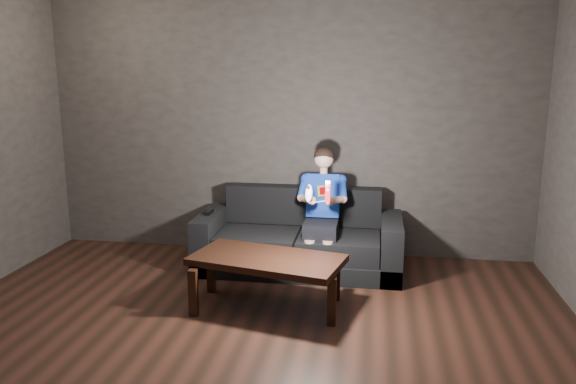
# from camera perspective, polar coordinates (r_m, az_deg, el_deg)

# --- Properties ---
(floor) EXTENTS (5.00, 5.00, 0.00)m
(floor) POSITION_cam_1_polar(r_m,az_deg,el_deg) (3.80, -6.13, -17.69)
(floor) COLOR black
(floor) RESTS_ON ground
(back_wall) EXTENTS (5.00, 0.04, 2.70)m
(back_wall) POSITION_cam_1_polar(r_m,az_deg,el_deg) (5.76, -0.02, 6.93)
(back_wall) COLOR #342E2E
(back_wall) RESTS_ON ground
(sofa) EXTENTS (1.94, 0.84, 0.75)m
(sofa) POSITION_cam_1_polar(r_m,az_deg,el_deg) (5.45, 1.16, -5.26)
(sofa) COLOR black
(sofa) RESTS_ON floor
(child) EXTENTS (0.46, 0.57, 1.14)m
(child) POSITION_cam_1_polar(r_m,az_deg,el_deg) (5.27, 3.50, -1.04)
(child) COLOR black
(child) RESTS_ON sofa
(wii_remote_red) EXTENTS (0.04, 0.07, 0.18)m
(wii_remote_red) POSITION_cam_1_polar(r_m,az_deg,el_deg) (4.80, 4.07, 0.09)
(wii_remote_red) COLOR red
(wii_remote_red) RESTS_ON child
(nunchuk_white) EXTENTS (0.08, 0.11, 0.17)m
(nunchuk_white) POSITION_cam_1_polar(r_m,az_deg,el_deg) (4.82, 2.13, -0.13)
(nunchuk_white) COLOR white
(nunchuk_white) RESTS_ON child
(wii_remote_black) EXTENTS (0.04, 0.17, 0.03)m
(wii_remote_black) POSITION_cam_1_polar(r_m,az_deg,el_deg) (5.48, -8.00, -2.02)
(wii_remote_black) COLOR black
(wii_remote_black) RESTS_ON sofa
(coffee_table) EXTENTS (1.29, 0.85, 0.43)m
(coffee_table) POSITION_cam_1_polar(r_m,az_deg,el_deg) (4.53, -2.14, -7.27)
(coffee_table) COLOR black
(coffee_table) RESTS_ON floor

